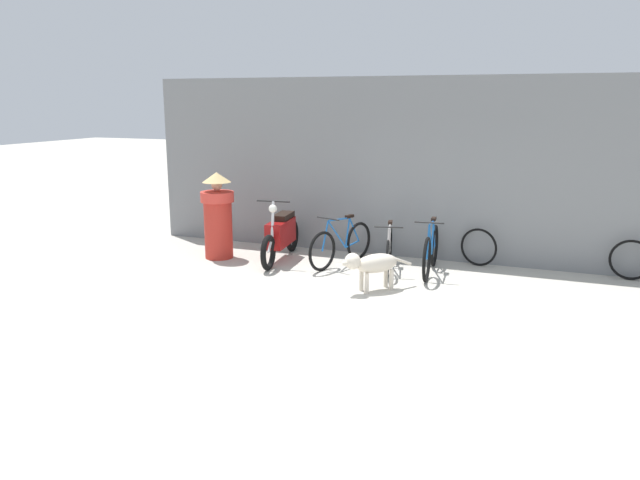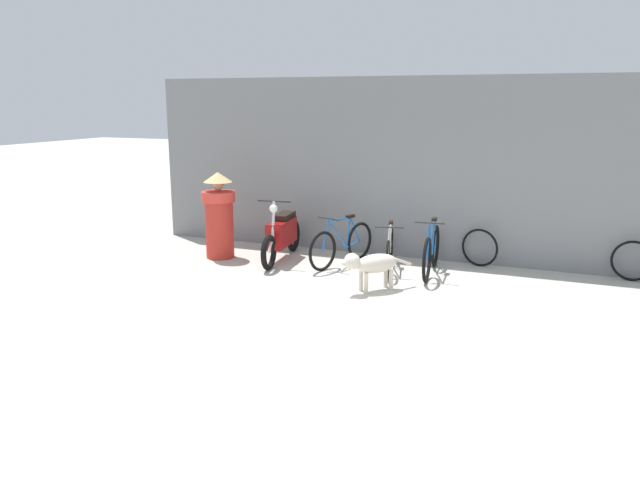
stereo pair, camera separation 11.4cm
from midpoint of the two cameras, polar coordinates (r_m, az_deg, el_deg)
The scene contains 10 objects.
ground_plane at distance 8.40m, azimuth 2.10°, elevation -6.58°, with size 60.00×60.00×0.00m, color #B7B2A5.
shop_wall_back at distance 11.19m, azimuth 8.10°, elevation 6.50°, with size 9.84×0.20×3.17m.
bicycle_0 at distance 10.64m, azimuth 2.32°, elevation -0.43°, with size 0.62×1.61×0.87m.
bicycle_1 at distance 10.42m, azimuth 6.70°, elevation -0.90°, with size 0.52×1.65×0.80m.
bicycle_2 at distance 10.25m, azimuth 10.46°, elevation -1.04°, with size 0.46×1.70×0.92m.
motorcycle at distance 10.95m, azimuth -3.23°, elevation 0.49°, with size 0.58×1.95×1.13m.
stray_dog at distance 9.20m, azimuth 5.11°, elevation -2.21°, with size 0.87×0.94×0.61m.
person_in_robes at distance 11.19m, azimuth -8.93°, elevation 2.30°, with size 0.83×0.83×1.54m.
spare_tire_left at distance 10.90m, azimuth 14.69°, elevation -0.68°, with size 0.64×0.21×0.65m.
spare_tire_right at distance 10.87m, azimuth 26.97°, elevation -1.72°, with size 0.65×0.10×0.65m.
Camera 2 is at (2.76, -7.43, 2.78)m, focal length 35.00 mm.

